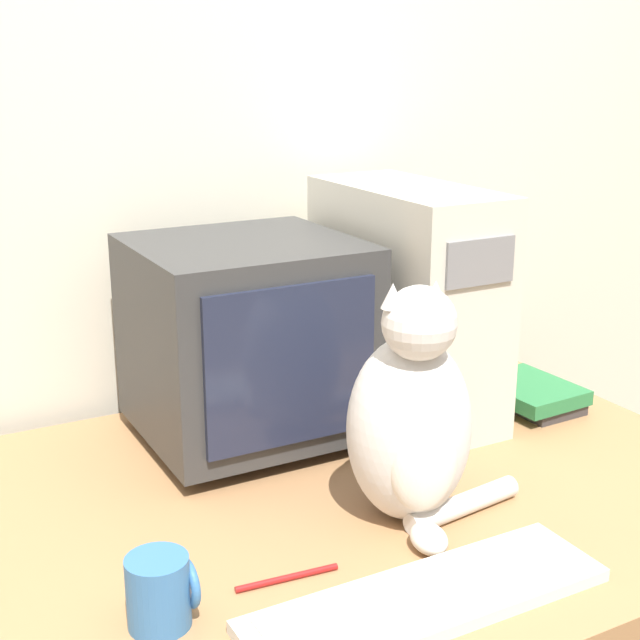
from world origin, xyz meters
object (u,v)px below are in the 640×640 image
keyboard (427,599)px  cat (412,422)px  mug (161,591)px  computer_tower (406,301)px  book_stack (530,394)px  crt_monitor (247,339)px  pen (287,578)px

keyboard → cat: (0.11, 0.20, 0.15)m
cat → mug: size_ratio=4.06×
computer_tower → book_stack: (0.23, -0.11, -0.20)m
crt_monitor → cat: cat is taller
cat → computer_tower: bearing=73.4°
keyboard → mug: (-0.31, 0.13, 0.04)m
crt_monitor → book_stack: 0.60m
computer_tower → cat: size_ratio=1.18×
computer_tower → book_stack: 0.32m
keyboard → cat: size_ratio=1.31×
keyboard → cat: bearing=61.9°
mug → pen: bearing=3.2°
crt_monitor → pen: bearing=-107.9°
keyboard → mug: mug is taller
crt_monitor → pen: 0.51m
computer_tower → mug: 0.81m
keyboard → computer_tower: bearing=59.2°
computer_tower → keyboard: computer_tower is taller
crt_monitor → keyboard: bearing=-91.3°
computer_tower → pen: bearing=-137.5°
crt_monitor → keyboard: (-0.01, -0.59, -0.18)m
book_stack → mug: bearing=-159.3°
keyboard → cat: cat is taller
book_stack → pen: book_stack is taller
pen → mug: (-0.18, -0.01, 0.04)m
pen → book_stack: bearing=24.6°
crt_monitor → mug: bearing=-125.0°
cat → keyboard: bearing=-102.5°
pen → mug: size_ratio=1.57×
pen → mug: 0.19m
crt_monitor → book_stack: size_ratio=1.86×
book_stack → mug: mug is taller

